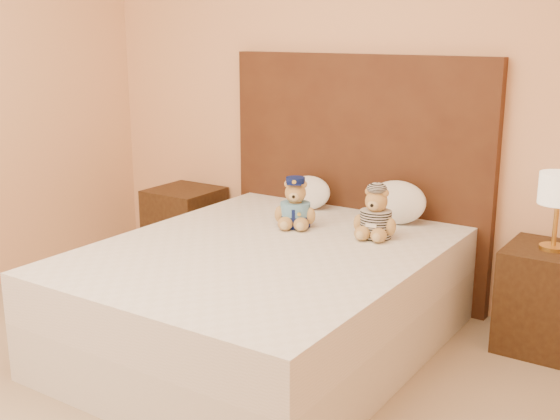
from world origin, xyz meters
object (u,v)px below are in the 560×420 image
(teddy_police, at_px, (295,203))
(pillow_right, at_px, (396,200))
(bed, at_px, (265,297))
(lamp, at_px, (559,193))
(teddy_prisoner, at_px, (376,212))
(pillow_left, at_px, (308,191))
(nightstand_left, at_px, (185,227))
(nightstand_right, at_px, (548,299))

(teddy_police, distance_m, pillow_right, 0.60)
(bed, relative_size, lamp, 5.00)
(teddy_prisoner, height_order, pillow_left, teddy_prisoner)
(teddy_prisoner, bearing_deg, pillow_left, 143.73)
(bed, distance_m, lamp, 1.59)
(nightstand_left, relative_size, teddy_prisoner, 1.97)
(teddy_police, relative_size, pillow_left, 0.92)
(nightstand_left, height_order, lamp, lamp)
(nightstand_left, bearing_deg, pillow_left, 1.71)
(nightstand_right, bearing_deg, pillow_left, 178.85)
(bed, bearing_deg, pillow_right, 66.94)
(teddy_prisoner, bearing_deg, nightstand_right, 12.81)
(teddy_police, relative_size, teddy_prisoner, 1.02)
(nightstand_left, bearing_deg, nightstand_right, 0.00)
(nightstand_right, bearing_deg, bed, -147.38)
(lamp, xyz_separation_m, pillow_left, (-1.49, 0.03, -0.19))
(pillow_right, bearing_deg, teddy_prisoner, -83.10)
(nightstand_right, distance_m, pillow_left, 1.54)
(nightstand_right, distance_m, teddy_police, 1.44)
(pillow_left, bearing_deg, teddy_police, -67.97)
(bed, relative_size, pillow_right, 5.39)
(bed, distance_m, nightstand_left, 1.48)
(nightstand_left, xyz_separation_m, nightstand_right, (2.50, 0.00, 0.00))
(nightstand_left, bearing_deg, pillow_right, 1.07)
(pillow_right, bearing_deg, nightstand_left, -178.93)
(nightstand_right, relative_size, lamp, 1.38)
(nightstand_left, relative_size, nightstand_right, 1.00)
(nightstand_right, relative_size, pillow_right, 1.48)
(lamp, bearing_deg, teddy_police, -163.98)
(bed, bearing_deg, lamp, 32.62)
(nightstand_left, relative_size, lamp, 1.38)
(lamp, height_order, pillow_right, lamp)
(lamp, xyz_separation_m, pillow_right, (-0.90, 0.03, -0.17))
(nightstand_left, height_order, nightstand_right, same)
(bed, height_order, teddy_prisoner, teddy_prisoner)
(nightstand_left, bearing_deg, lamp, 0.00)
(lamp, height_order, teddy_police, lamp)
(bed, height_order, nightstand_left, same)
(teddy_police, bearing_deg, nightstand_left, 138.21)
(bed, xyz_separation_m, nightstand_right, (1.25, 0.80, -0.00))
(bed, xyz_separation_m, lamp, (1.25, 0.80, 0.57))
(teddy_police, distance_m, teddy_prisoner, 0.48)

